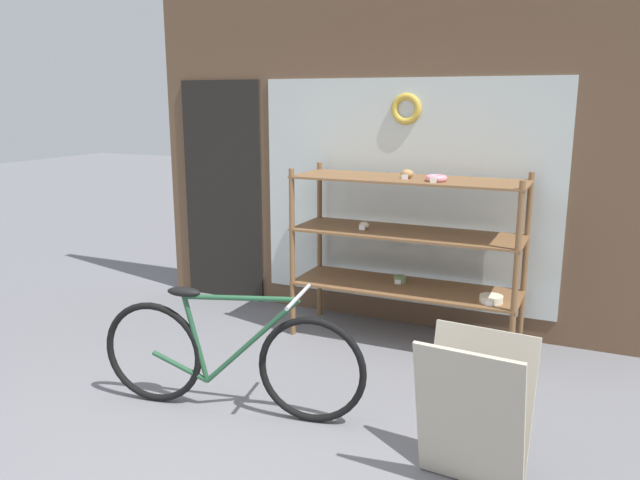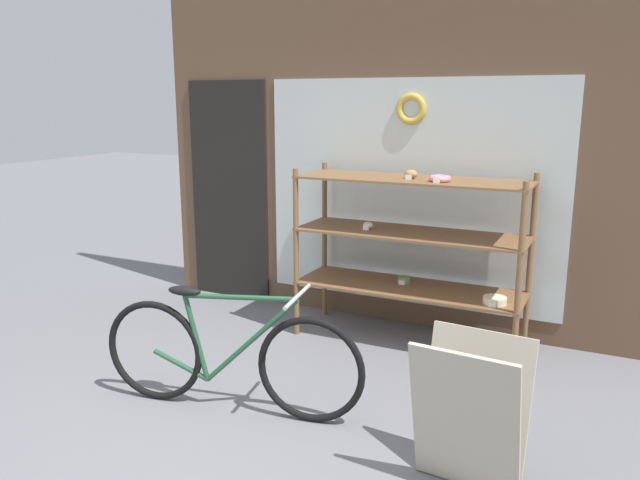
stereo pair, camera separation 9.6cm
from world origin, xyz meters
name	(u,v)px [view 2 (the right image)]	position (x,y,z in m)	size (l,w,h in m)	color
ground_plane	(214,470)	(0.00, 0.00, 0.00)	(30.00, 30.00, 0.00)	slate
storefront_facade	(385,111)	(-0.05, 2.63, 1.83)	(4.43, 0.13, 3.81)	brown
display_case	(412,238)	(0.36, 2.20, 0.86)	(1.80, 0.58, 1.40)	brown
bicycle	(229,356)	(-0.30, 0.60, 0.36)	(1.71, 0.48, 0.81)	black
sandwich_board	(470,414)	(1.24, 0.46, 0.40)	(0.56, 0.42, 0.78)	#B2A893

